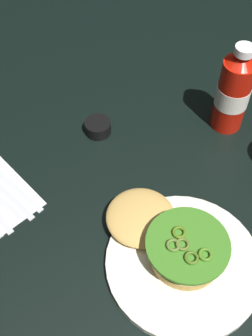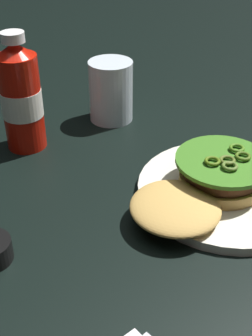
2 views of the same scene
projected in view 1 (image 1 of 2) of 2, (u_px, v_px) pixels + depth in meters
ground_plane at (146, 202)px, 0.79m from camera, size 3.00×3.00×0.00m
dinner_plate at (183, 263)px, 0.71m from camera, size 0.26×0.26×0.01m
burger_sandwich at (169, 237)px, 0.71m from camera, size 0.23×0.15×0.05m
ketchup_bottle at (233, 92)px, 0.84m from camera, size 0.07×0.07×0.20m
condiment_cup at (98, 127)px, 0.89m from camera, size 0.06×0.06×0.03m
fork_utensil at (2, 176)px, 0.82m from camera, size 0.20×0.06×0.00m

